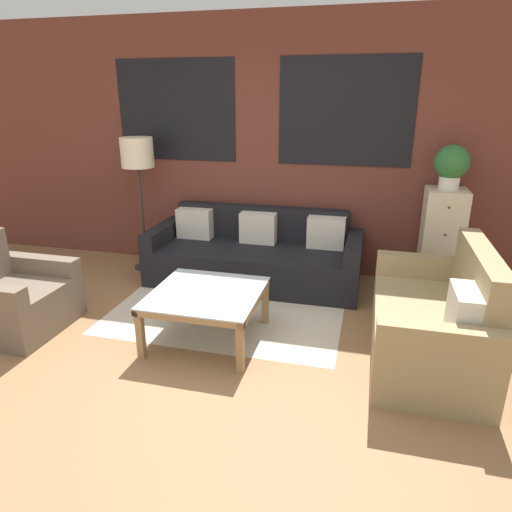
% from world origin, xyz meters
% --- Properties ---
extents(ground_plane, '(16.00, 16.00, 0.00)m').
position_xyz_m(ground_plane, '(0.00, 0.00, 0.00)').
color(ground_plane, '#8E6642').
extents(wall_back_brick, '(8.40, 0.09, 2.80)m').
position_xyz_m(wall_back_brick, '(0.00, 2.44, 1.41)').
color(wall_back_brick, brown).
rests_on(wall_back_brick, ground_plane).
extents(rug, '(2.18, 1.62, 0.00)m').
position_xyz_m(rug, '(0.02, 1.20, 0.00)').
color(rug, beige).
rests_on(rug, ground_plane).
extents(couch_dark, '(2.29, 0.88, 0.78)m').
position_xyz_m(couch_dark, '(0.09, 1.95, 0.28)').
color(couch_dark, black).
rests_on(couch_dark, ground_plane).
extents(settee_vintage, '(0.80, 1.50, 0.92)m').
position_xyz_m(settee_vintage, '(1.83, 0.74, 0.31)').
color(settee_vintage, '#99845B').
rests_on(settee_vintage, ground_plane).
extents(armchair_corner, '(0.80, 0.83, 0.84)m').
position_xyz_m(armchair_corner, '(-1.71, 0.37, 0.28)').
color(armchair_corner, '#6B5B4C').
rests_on(armchair_corner, ground_plane).
extents(coffee_table, '(0.89, 0.89, 0.44)m').
position_xyz_m(coffee_table, '(0.02, 0.59, 0.37)').
color(coffee_table, silver).
rests_on(coffee_table, ground_plane).
extents(floor_lamp, '(0.36, 0.36, 1.53)m').
position_xyz_m(floor_lamp, '(-1.28, 2.03, 1.30)').
color(floor_lamp, '#2D2D2D').
rests_on(floor_lamp, ground_plane).
extents(drawer_cabinet, '(0.39, 0.43, 1.09)m').
position_xyz_m(drawer_cabinet, '(2.01, 2.15, 0.54)').
color(drawer_cabinet, beige).
rests_on(drawer_cabinet, ground_plane).
extents(potted_plant, '(0.33, 0.33, 0.43)m').
position_xyz_m(potted_plant, '(2.01, 2.15, 1.33)').
color(potted_plant, silver).
rests_on(potted_plant, drawer_cabinet).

